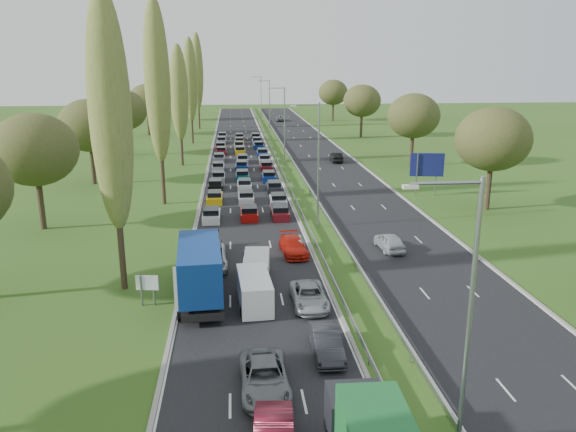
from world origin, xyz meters
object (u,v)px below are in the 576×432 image
white_van_front (254,289)px  near_car_2 (209,257)px  near_car_3 (210,247)px  direction_sign (427,167)px  info_sign (147,286)px  blue_lorry (201,269)px  white_van_rear (256,267)px

white_van_front → near_car_2: bearing=110.5°
near_car_3 → near_car_2: bearing=-91.8°
near_car_2 → direction_sign: direction_sign is taller
info_sign → white_van_front: bearing=-3.8°
near_car_3 → direction_sign: (25.09, 19.49, 2.78)m
blue_lorry → info_sign: 3.65m
white_van_rear → near_car_2: bearing=144.4°
info_sign → near_car_2: bearing=61.1°
near_car_2 → blue_lorry: size_ratio=0.59×
white_van_front → info_sign: info_sign is taller
near_car_3 → info_sign: 10.15m
near_car_2 → white_van_rear: size_ratio=1.23×
white_van_front → direction_sign: (21.79, 29.39, 2.51)m
near_car_2 → white_van_front: white_van_front is taller
white_van_rear → info_sign: size_ratio=2.23×
blue_lorry → direction_sign: 37.89m
info_sign → white_van_rear: bearing=27.7°
near_car_2 → white_van_rear: 4.65m
blue_lorry → direction_sign: (25.31, 28.16, 1.46)m
near_car_3 → blue_lorry: 8.77m
blue_lorry → info_sign: blue_lorry is taller
near_car_2 → info_sign: bearing=-122.2°
near_car_2 → direction_sign: 33.46m
near_car_2 → info_sign: (-3.79, -6.86, 0.55)m
white_van_front → near_car_3: bearing=105.2°
near_car_2 → near_car_3: 2.58m
blue_lorry → white_van_front: bearing=-22.8°
near_car_3 → white_van_rear: 6.66m
blue_lorry → info_sign: size_ratio=4.62×
white_van_front → white_van_rear: bearing=82.4°
near_car_3 → white_van_front: 10.44m
direction_sign → near_car_3: bearing=-142.2°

